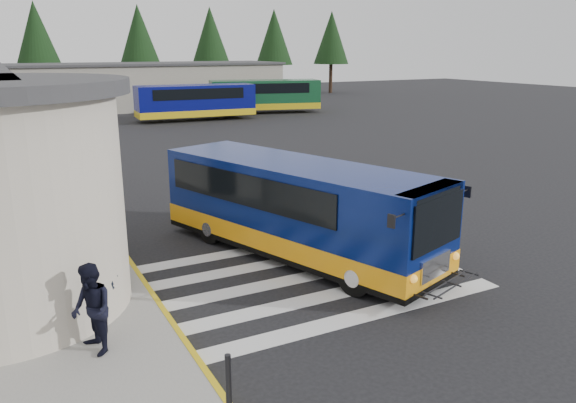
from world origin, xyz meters
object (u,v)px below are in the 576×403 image
transit_bus (297,212)px  far_bus_a (195,101)px  pedestrian_a (109,280)px  pedestrian_b (92,309)px  far_bus_b (265,95)px  bollard (229,389)px

transit_bus → far_bus_a: 30.96m
pedestrian_a → pedestrian_b: (-0.55, -1.38, 0.07)m
pedestrian_b → far_bus_b: 40.72m
transit_bus → pedestrian_a: bearing=178.7°
pedestrian_a → bollard: bearing=-160.1°
pedestrian_a → far_bus_a: 34.19m
far_bus_a → far_bus_b: (7.08, 2.17, 0.05)m
pedestrian_b → bollard: size_ratio=1.52×
pedestrian_a → pedestrian_b: bearing=166.9°
bollard → far_bus_a: (11.74, 36.16, 0.83)m
pedestrian_a → bollard: size_ratio=1.40×
transit_bus → far_bus_a: size_ratio=1.00×
pedestrian_b → bollard: pedestrian_b is taller
pedestrian_a → far_bus_b: 39.24m
pedestrian_a → transit_bus: bearing=-63.8°
transit_bus → pedestrian_a: 5.59m
far_bus_a → pedestrian_b: bearing=161.9°
far_bus_b → transit_bus: bearing=169.5°
pedestrian_b → far_bus_a: (13.16, 33.16, 0.54)m
bollard → far_bus_b: 42.71m
transit_bus → far_bus_b: 35.32m
transit_bus → bollard: (-4.45, -6.06, -0.52)m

